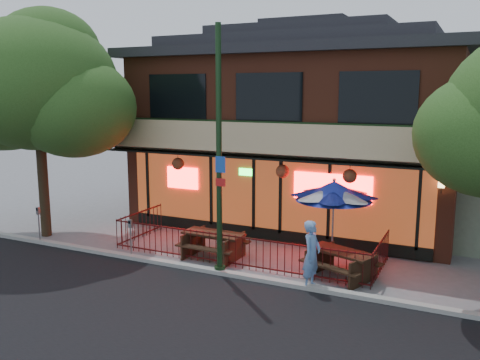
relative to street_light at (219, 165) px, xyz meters
The scene contains 12 objects.
ground 3.17m from the street_light, 90.34° to the left, with size 80.00×80.00×0.00m, color gray.
curb 3.09m from the street_light, 91.40° to the right, with size 80.00×0.25×0.12m, color #999993.
restaurant_building 7.58m from the street_light, 90.02° to the left, with size 12.96×9.49×8.05m.
patio_fence 2.68m from the street_light, 90.15° to the left, with size 8.44×2.62×1.00m.
street_light is the anchor object (origin of this frame).
street_tree_left 7.91m from the street_light, behind, with size 5.60×5.60×8.05m.
picnic_table_left 2.94m from the street_light, 126.03° to the left, with size 1.97×1.54×0.83m.
picnic_table_right 4.33m from the street_light, 18.70° to the left, with size 2.26×2.00×0.80m.
patio_umbrella 3.66m from the street_light, 41.13° to the left, with size 2.29×2.29×2.62m.
pedestrian 3.52m from the street_light, ahead, with size 0.67×0.44×1.84m, color #6691CD.
parking_meter_near 3.92m from the street_light, behind, with size 0.13×0.11×1.23m.
parking_meter_far 7.37m from the street_light, behind, with size 0.12×0.10×1.27m.
Camera 1 is at (6.56, -12.81, 5.20)m, focal length 38.00 mm.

